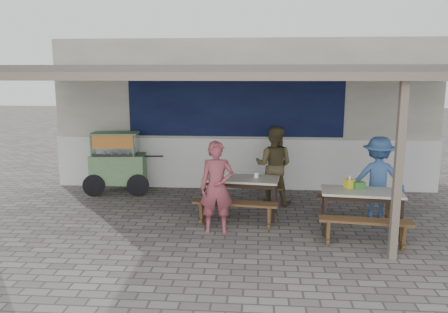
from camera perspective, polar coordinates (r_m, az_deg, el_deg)
ground at (r=7.65m, az=1.67°, el=-9.82°), size 60.00×60.00×0.00m
back_wall at (r=10.79m, az=2.66°, el=5.54°), size 9.00×1.28×3.50m
warung_roof at (r=8.07m, az=2.21°, el=10.92°), size 9.00×4.21×2.81m
table_left at (r=8.31m, az=2.23°, el=-3.33°), size 1.48×0.84×0.75m
bench_left_street at (r=7.81m, az=1.50°, el=-6.75°), size 1.54×0.46×0.45m
bench_left_wall at (r=8.98m, az=2.83°, el=-4.45°), size 1.54×0.46×0.45m
table_right at (r=7.75m, az=17.52°, el=-4.87°), size 1.39×0.79×0.75m
bench_right_street at (r=7.25m, az=17.96°, el=-8.70°), size 1.45×0.43×0.45m
bench_right_wall at (r=8.43m, az=16.89°, el=-5.93°), size 1.45×0.43×0.45m
vendor_cart at (r=10.22m, az=-13.76°, el=-0.48°), size 1.72×0.81×1.40m
patron_street_side at (r=7.43m, az=-0.95°, el=-4.03°), size 0.60×0.42×1.58m
patron_wall_side at (r=9.14m, az=6.53°, el=-1.16°), size 0.93×0.80×1.64m
patron_right_table at (r=8.60m, az=19.42°, el=-2.70°), size 1.06×0.68×1.56m
tissue_box at (r=7.85m, az=16.07°, el=-3.42°), size 0.19×0.19×0.15m
donation_box at (r=7.82m, az=17.23°, el=-3.62°), size 0.21×0.16×0.12m
condiment_jar at (r=8.31m, az=4.24°, el=-2.42°), size 0.09×0.09×0.10m
condiment_bowl at (r=8.38m, az=0.40°, el=-2.46°), size 0.21×0.21×0.05m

